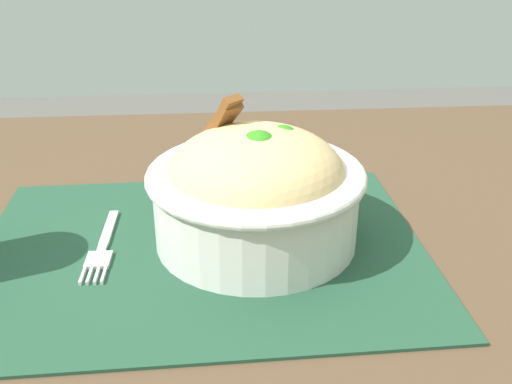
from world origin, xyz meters
TOP-DOWN VIEW (x-y plane):
  - table at (0.00, 0.00)m, footprint 1.06×0.77m
  - placemat at (0.02, 0.03)m, footprint 0.42×0.32m
  - bowl at (-0.03, 0.01)m, footprint 0.21×0.21m
  - fork at (0.11, 0.02)m, footprint 0.02×0.13m

SIDE VIEW (x-z plane):
  - table at x=0.00m, z-range 0.29..1.02m
  - placemat at x=0.02m, z-range 0.73..0.74m
  - fork at x=0.11m, z-range 0.74..0.74m
  - bowl at x=-0.03m, z-range 0.72..0.86m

